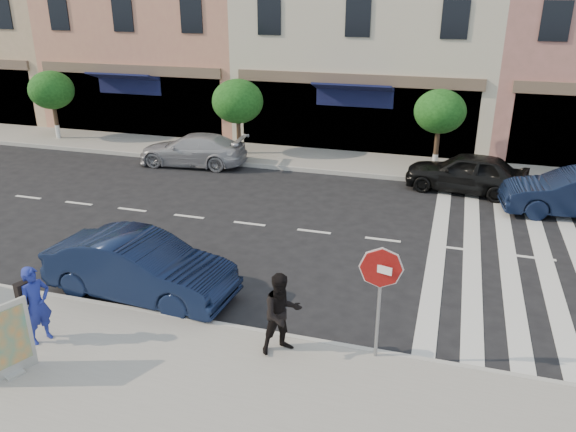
# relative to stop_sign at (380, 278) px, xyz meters

# --- Properties ---
(ground) EXTENTS (120.00, 120.00, 0.00)m
(ground) POSITION_rel_stop_sign_xyz_m (-2.64, 1.67, -1.80)
(ground) COLOR black
(ground) RESTS_ON ground
(sidewalk_near) EXTENTS (60.00, 4.50, 0.15)m
(sidewalk_near) POSITION_rel_stop_sign_xyz_m (-2.64, -2.08, -1.72)
(sidewalk_near) COLOR gray
(sidewalk_near) RESTS_ON ground
(sidewalk_far) EXTENTS (60.00, 3.00, 0.15)m
(sidewalk_far) POSITION_rel_stop_sign_xyz_m (-2.64, 12.67, -1.72)
(sidewalk_far) COLOR gray
(sidewalk_far) RESTS_ON ground
(building_centre) EXTENTS (11.00, 9.00, 11.00)m
(building_centre) POSITION_rel_stop_sign_xyz_m (-3.14, 18.67, 3.70)
(building_centre) COLOR beige
(building_centre) RESTS_ON ground
(street_tree_wa) EXTENTS (2.00, 2.00, 3.05)m
(street_tree_wa) POSITION_rel_stop_sign_xyz_m (-16.64, 12.47, 0.54)
(street_tree_wa) COLOR #473323
(street_tree_wa) RESTS_ON sidewalk_far
(street_tree_wb) EXTENTS (2.10, 2.10, 3.06)m
(street_tree_wb) POSITION_rel_stop_sign_xyz_m (-7.64, 12.47, 0.51)
(street_tree_wb) COLOR #473323
(street_tree_wb) RESTS_ON sidewalk_far
(street_tree_c) EXTENTS (1.90, 1.90, 3.04)m
(street_tree_c) POSITION_rel_stop_sign_xyz_m (0.36, 12.47, 0.56)
(street_tree_c) COLOR #473323
(street_tree_c) RESTS_ON sidewalk_far
(stop_sign) EXTENTS (0.77, 0.25, 2.24)m
(stop_sign) POSITION_rel_stop_sign_xyz_m (0.00, 0.00, 0.00)
(stop_sign) COLOR gray
(stop_sign) RESTS_ON sidewalk_near
(photographer) EXTENTS (0.56, 0.67, 1.58)m
(photographer) POSITION_rel_stop_sign_xyz_m (-6.32, -1.37, -0.86)
(photographer) COLOR navy
(photographer) RESTS_ON sidewalk_near
(walker) EXTENTS (0.99, 0.97, 1.61)m
(walker) POSITION_rel_stop_sign_xyz_m (-1.72, -0.33, -0.84)
(walker) COLOR black
(walker) RESTS_ON sidewalk_near
(poster_board) EXTENTS (0.43, 0.86, 1.40)m
(poster_board) POSITION_rel_stop_sign_xyz_m (-6.10, -2.42, -0.97)
(poster_board) COLOR beige
(poster_board) RESTS_ON sidewalk_near
(car_near_mid) EXTENTS (4.49, 1.84, 1.45)m
(car_near_mid) POSITION_rel_stop_sign_xyz_m (-5.48, 0.97, -1.07)
(car_near_mid) COLOR #0E1832
(car_near_mid) RESTS_ON ground
(car_far_left) EXTENTS (4.44, 2.10, 1.25)m
(car_far_left) POSITION_rel_stop_sign_xyz_m (-8.95, 10.77, -1.17)
(car_far_left) COLOR #A1A0A5
(car_far_left) RESTS_ON ground
(car_far_mid) EXTENTS (4.26, 2.17, 1.39)m
(car_far_mid) POSITION_rel_stop_sign_xyz_m (1.49, 10.59, -1.10)
(car_far_mid) COLOR black
(car_far_mid) RESTS_ON ground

